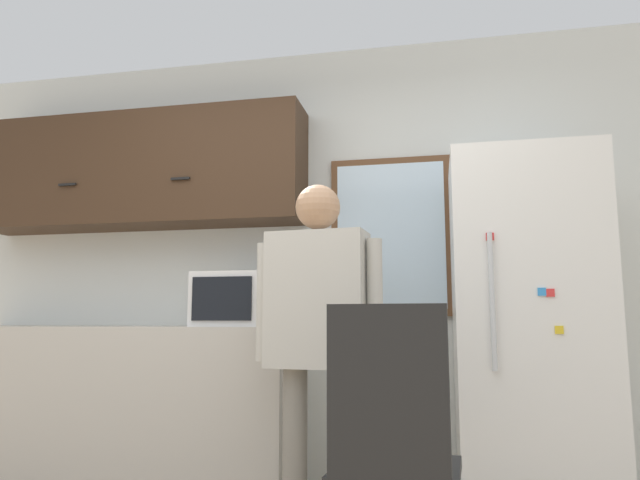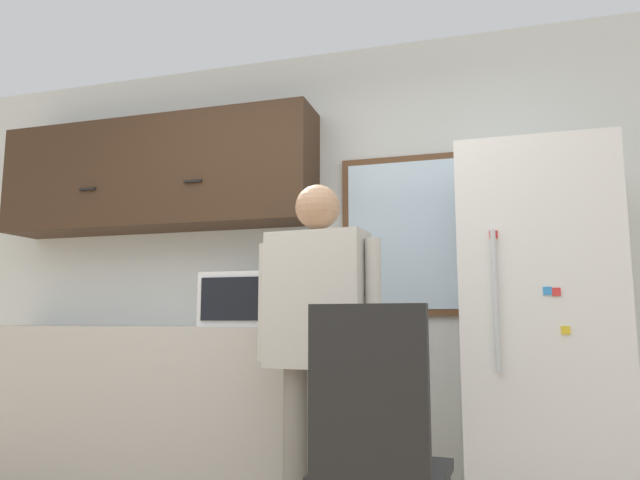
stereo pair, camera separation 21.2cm
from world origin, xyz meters
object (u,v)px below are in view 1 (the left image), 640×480
at_px(person, 318,319).
at_px(refrigerator, 527,331).
at_px(chair, 393,447).
at_px(microwave, 242,300).

distance_m(person, refrigerator, 1.12).
bearing_deg(person, chair, -52.43).
bearing_deg(person, microwave, 142.49).
relative_size(microwave, chair, 0.47).
relative_size(person, chair, 1.57).
height_order(person, chair, person).
distance_m(microwave, refrigerator, 1.54).
distance_m(refrigerator, chair, 1.34).
relative_size(microwave, person, 0.30).
height_order(person, refrigerator, refrigerator).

